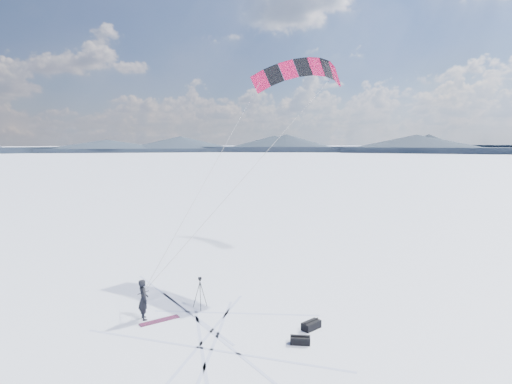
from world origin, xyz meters
TOP-DOWN VIEW (x-y plane):
  - ground at (0.00, 0.00)m, footprint 1800.00×1800.00m
  - horizon_hills at (-0.00, 0.00)m, footprint 704.47×706.88m
  - snow_tracks at (0.33, 0.01)m, footprint 17.62×10.25m
  - snowkiter at (-1.68, 2.15)m, footprint 0.44×0.64m
  - snowboard at (-1.19, 1.63)m, footprint 1.67×0.45m
  - tripod at (0.79, 2.09)m, footprint 0.61×0.64m
  - gear_bag_a at (3.75, -2.05)m, footprint 0.87×0.54m
  - gear_bag_b at (2.64, -2.85)m, footprint 0.79×0.70m
  - power_kite at (9.38, 6.93)m, footprint 12.59×7.51m

SIDE VIEW (x-z plane):
  - ground at x=0.00m, z-range 0.00..0.00m
  - snowkiter at x=-1.68m, z-range -0.84..0.84m
  - snow_tracks at x=0.33m, z-range 0.00..0.01m
  - snowboard at x=-1.19m, z-range 0.00..0.04m
  - gear_bag_b at x=2.64m, z-range -0.02..0.31m
  - gear_bag_a at x=3.75m, z-range -0.02..0.34m
  - tripod at x=0.79m, z-range 0.20..1.60m
  - horizon_hills at x=0.00m, z-range -0.86..7.43m
  - power_kite at x=9.38m, z-range 5.80..17.05m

